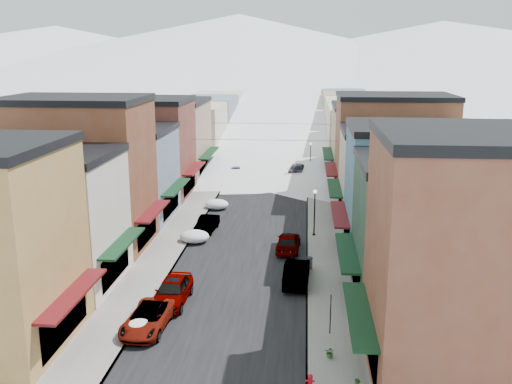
% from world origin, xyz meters
% --- Properties ---
extents(road, '(10.00, 160.00, 0.01)m').
position_xyz_m(road, '(0.00, 60.00, 0.01)').
color(road, black).
rests_on(road, ground).
extents(sidewalk_left, '(3.20, 160.00, 0.15)m').
position_xyz_m(sidewalk_left, '(-6.60, 60.00, 0.07)').
color(sidewalk_left, gray).
rests_on(sidewalk_left, ground).
extents(sidewalk_right, '(3.20, 160.00, 0.15)m').
position_xyz_m(sidewalk_right, '(6.60, 60.00, 0.07)').
color(sidewalk_right, gray).
rests_on(sidewalk_right, ground).
extents(curb_left, '(0.10, 160.00, 0.15)m').
position_xyz_m(curb_left, '(-5.05, 60.00, 0.07)').
color(curb_left, slate).
rests_on(curb_left, ground).
extents(curb_right, '(0.10, 160.00, 0.15)m').
position_xyz_m(curb_right, '(5.05, 60.00, 0.07)').
color(curb_right, slate).
rests_on(curb_right, ground).
extents(bldg_l_cream, '(11.30, 8.20, 9.50)m').
position_xyz_m(bldg_l_cream, '(-13.19, 12.50, 4.76)').
color(bldg_l_cream, beige).
rests_on(bldg_l_cream, ground).
extents(bldg_l_brick_near, '(12.30, 8.20, 12.50)m').
position_xyz_m(bldg_l_brick_near, '(-13.69, 20.50, 6.26)').
color(bldg_l_brick_near, brown).
rests_on(bldg_l_brick_near, ground).
extents(bldg_l_grayblue, '(11.30, 9.20, 9.00)m').
position_xyz_m(bldg_l_grayblue, '(-13.19, 29.00, 4.51)').
color(bldg_l_grayblue, slate).
rests_on(bldg_l_grayblue, ground).
extents(bldg_l_brick_far, '(13.30, 9.20, 11.00)m').
position_xyz_m(bldg_l_brick_far, '(-14.19, 38.00, 5.51)').
color(bldg_l_brick_far, brown).
rests_on(bldg_l_brick_far, ground).
extents(bldg_l_tan, '(11.30, 11.20, 10.00)m').
position_xyz_m(bldg_l_tan, '(-13.19, 48.00, 5.01)').
color(bldg_l_tan, '#977863').
rests_on(bldg_l_tan, ground).
extents(bldg_r_brick_near, '(12.30, 9.20, 12.50)m').
position_xyz_m(bldg_r_brick_near, '(13.69, 3.00, 6.26)').
color(bldg_r_brick_near, brown).
rests_on(bldg_r_brick_near, ground).
extents(bldg_r_green, '(11.30, 9.20, 9.50)m').
position_xyz_m(bldg_r_green, '(13.19, 12.00, 4.76)').
color(bldg_r_green, '#1C3B2A').
rests_on(bldg_r_green, ground).
extents(bldg_r_blue, '(11.30, 9.20, 10.50)m').
position_xyz_m(bldg_r_blue, '(13.19, 21.00, 5.26)').
color(bldg_r_blue, teal).
rests_on(bldg_r_blue, ground).
extents(bldg_r_cream, '(12.30, 9.20, 9.00)m').
position_xyz_m(bldg_r_cream, '(13.69, 30.00, 4.51)').
color(bldg_r_cream, beige).
rests_on(bldg_r_cream, ground).
extents(bldg_r_brick_far, '(13.30, 9.20, 11.50)m').
position_xyz_m(bldg_r_brick_far, '(14.19, 39.00, 5.76)').
color(bldg_r_brick_far, brown).
rests_on(bldg_r_brick_far, ground).
extents(bldg_r_tan, '(11.30, 11.20, 9.50)m').
position_xyz_m(bldg_r_tan, '(13.19, 49.00, 4.76)').
color(bldg_r_tan, '#998564').
rests_on(bldg_r_tan, ground).
extents(distant_blocks, '(34.00, 55.00, 8.00)m').
position_xyz_m(distant_blocks, '(0.00, 83.00, 4.00)').
color(distant_blocks, gray).
rests_on(distant_blocks, ground).
extents(mountain_ridge, '(670.00, 340.00, 34.00)m').
position_xyz_m(mountain_ridge, '(-19.47, 277.18, 14.36)').
color(mountain_ridge, silver).
rests_on(mountain_ridge, ground).
extents(overhead_cables, '(16.40, 15.04, 0.04)m').
position_xyz_m(overhead_cables, '(0.00, 47.50, 6.20)').
color(overhead_cables, black).
rests_on(overhead_cables, ground).
extents(car_white_suv, '(2.55, 5.09, 1.38)m').
position_xyz_m(car_white_suv, '(-4.30, 6.50, 0.69)').
color(car_white_suv, silver).
rests_on(car_white_suv, ground).
extents(car_silver_sedan, '(2.11, 4.99, 1.69)m').
position_xyz_m(car_silver_sedan, '(-3.67, 10.21, 0.84)').
color(car_silver_sedan, '#94989C').
rests_on(car_silver_sedan, ground).
extents(car_dark_hatch, '(1.83, 4.32, 1.39)m').
position_xyz_m(car_dark_hatch, '(-4.05, 25.35, 0.69)').
color(car_dark_hatch, black).
rests_on(car_dark_hatch, ground).
extents(car_silver_wagon, '(2.36, 4.86, 1.36)m').
position_xyz_m(car_silver_wagon, '(-4.20, 48.01, 0.68)').
color(car_silver_wagon, gray).
rests_on(car_silver_wagon, ground).
extents(car_green_sedan, '(1.88, 4.96, 1.62)m').
position_xyz_m(car_green_sedan, '(4.30, 14.14, 0.81)').
color(car_green_sedan, black).
rests_on(car_green_sedan, ground).
extents(car_gray_suv, '(2.06, 4.68, 1.56)m').
position_xyz_m(car_gray_suv, '(3.50, 20.85, 0.78)').
color(car_gray_suv, '#979A9F').
rests_on(car_gray_suv, ground).
extents(car_black_sedan, '(2.90, 5.89, 1.65)m').
position_xyz_m(car_black_sedan, '(3.77, 49.84, 0.82)').
color(car_black_sedan, black).
rests_on(car_black_sedan, ground).
extents(car_lane_silver, '(2.29, 4.67, 1.53)m').
position_xyz_m(car_lane_silver, '(-1.25, 59.48, 0.77)').
color(car_lane_silver, '#A8AAB1').
rests_on(car_lane_silver, ground).
extents(car_lane_white, '(2.54, 5.31, 1.46)m').
position_xyz_m(car_lane_white, '(2.06, 75.41, 0.73)').
color(car_lane_white, silver).
rests_on(car_lane_white, ground).
extents(fire_hydrant, '(0.44, 0.34, 0.76)m').
position_xyz_m(fire_hydrant, '(5.20, 1.00, 0.50)').
color(fire_hydrant, red).
rests_on(fire_hydrant, sidewalk_right).
extents(parking_sign, '(0.07, 0.33, 2.40)m').
position_xyz_m(parking_sign, '(6.37, 6.64, 1.55)').
color(parking_sign, black).
rests_on(parking_sign, sidewalk_right).
extents(trash_can, '(0.52, 0.52, 0.87)m').
position_xyz_m(trash_can, '(5.20, 16.66, 0.60)').
color(trash_can, '#595B5E').
rests_on(trash_can, sidewalk_right).
extents(streetlamp_near, '(0.34, 0.34, 4.13)m').
position_xyz_m(streetlamp_near, '(5.64, 24.71, 2.76)').
color(streetlamp_near, black).
rests_on(streetlamp_near, sidewalk_right).
extents(streetlamp_far, '(0.33, 0.33, 3.97)m').
position_xyz_m(streetlamp_far, '(5.42, 51.87, 2.66)').
color(streetlamp_far, black).
rests_on(streetlamp_far, sidewalk_right).
extents(planter_near, '(0.67, 0.62, 0.60)m').
position_xyz_m(planter_near, '(6.27, 3.94, 0.45)').
color(planter_near, '#325C29').
rests_on(planter_near, sidewalk_right).
extents(snow_pile_near, '(2.36, 2.65, 1.00)m').
position_xyz_m(snow_pile_near, '(-4.51, 5.62, 0.48)').
color(snow_pile_near, white).
rests_on(snow_pile_near, ground).
extents(snow_pile_mid, '(2.52, 2.75, 1.07)m').
position_xyz_m(snow_pile_mid, '(-4.55, 22.32, 0.51)').
color(snow_pile_mid, white).
rests_on(snow_pile_mid, ground).
extents(snow_pile_far, '(2.43, 2.70, 1.03)m').
position_xyz_m(snow_pile_far, '(-4.28, 32.96, 0.49)').
color(snow_pile_far, white).
rests_on(snow_pile_far, ground).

